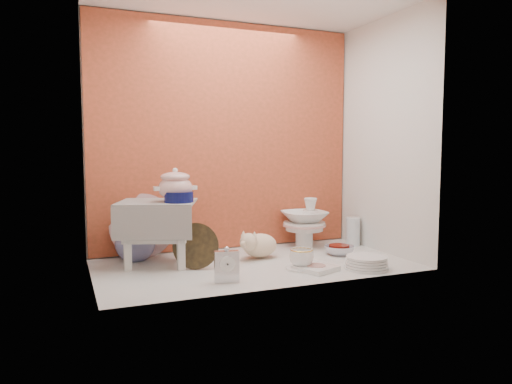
% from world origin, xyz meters
% --- Properties ---
extents(ground, '(1.80, 1.80, 0.00)m').
position_xyz_m(ground, '(0.00, 0.00, 0.00)').
color(ground, silver).
rests_on(ground, ground).
extents(niche_shell, '(1.86, 1.03, 1.53)m').
position_xyz_m(niche_shell, '(0.00, 0.18, 0.93)').
color(niche_shell, '#CC5033').
rests_on(niche_shell, ground).
extents(step_stool, '(0.53, 0.49, 0.37)m').
position_xyz_m(step_stool, '(-0.52, 0.19, 0.19)').
color(step_stool, silver).
rests_on(step_stool, ground).
extents(soup_tureen, '(0.29, 0.29, 0.19)m').
position_xyz_m(soup_tureen, '(-0.43, 0.13, 0.47)').
color(soup_tureen, white).
rests_on(soup_tureen, step_stool).
extents(cobalt_bowl, '(0.18, 0.18, 0.06)m').
position_xyz_m(cobalt_bowl, '(-0.42, 0.10, 0.40)').
color(cobalt_bowl, '#090D45').
rests_on(cobalt_bowl, step_stool).
extents(floral_platter, '(0.42, 0.22, 0.39)m').
position_xyz_m(floral_platter, '(-0.57, 0.43, 0.20)').
color(floral_platter, white).
rests_on(floral_platter, ground).
extents(blue_white_vase, '(0.29, 0.29, 0.25)m').
position_xyz_m(blue_white_vase, '(-0.63, 0.37, 0.12)').
color(blue_white_vase, silver).
rests_on(blue_white_vase, ground).
extents(lacquer_tray, '(0.27, 0.17, 0.26)m').
position_xyz_m(lacquer_tray, '(-0.34, 0.02, 0.13)').
color(lacquer_tray, black).
rests_on(lacquer_tray, ground).
extents(mantel_clock, '(0.13, 0.06, 0.18)m').
position_xyz_m(mantel_clock, '(-0.27, -0.30, 0.09)').
color(mantel_clock, silver).
rests_on(mantel_clock, ground).
extents(plush_pig, '(0.29, 0.21, 0.16)m').
position_xyz_m(plush_pig, '(0.09, 0.13, 0.08)').
color(plush_pig, beige).
rests_on(plush_pig, ground).
extents(teacup_saucer, '(0.22, 0.22, 0.01)m').
position_xyz_m(teacup_saucer, '(0.20, -0.21, 0.01)').
color(teacup_saucer, white).
rests_on(teacup_saucer, ground).
extents(gold_rim_teacup, '(0.18, 0.18, 0.10)m').
position_xyz_m(gold_rim_teacup, '(0.20, -0.21, 0.06)').
color(gold_rim_teacup, white).
rests_on(gold_rim_teacup, teacup_saucer).
extents(lattice_dish, '(0.25, 0.25, 0.03)m').
position_xyz_m(lattice_dish, '(0.26, -0.27, 0.01)').
color(lattice_dish, white).
rests_on(lattice_dish, ground).
extents(dinner_plate_stack, '(0.32, 0.32, 0.07)m').
position_xyz_m(dinner_plate_stack, '(0.54, -0.34, 0.04)').
color(dinner_plate_stack, white).
rests_on(dinner_plate_stack, ground).
extents(crystal_bowl, '(0.21, 0.21, 0.06)m').
position_xyz_m(crystal_bowl, '(0.59, 0.02, 0.03)').
color(crystal_bowl, silver).
rests_on(crystal_bowl, ground).
extents(clear_glass_vase, '(0.11, 0.11, 0.20)m').
position_xyz_m(clear_glass_vase, '(0.84, 0.24, 0.10)').
color(clear_glass_vase, silver).
rests_on(clear_glass_vase, ground).
extents(porcelain_tower, '(0.38, 0.38, 0.34)m').
position_xyz_m(porcelain_tower, '(0.49, 0.31, 0.17)').
color(porcelain_tower, white).
rests_on(porcelain_tower, ground).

